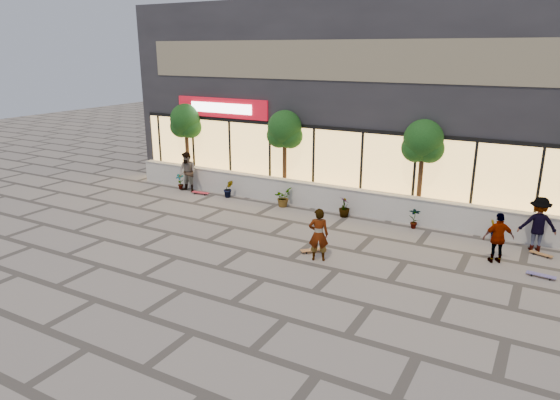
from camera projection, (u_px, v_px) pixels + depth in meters
The scene contains 20 objects.
ground at pixel (263, 279), 14.54m from camera, with size 80.00×80.00×0.00m, color gray.
planter_wall at pixel (352, 201), 20.24m from camera, with size 22.00×0.42×1.04m.
retail_building at pixel (397, 97), 23.75m from camera, with size 24.00×9.17×8.50m.
shrub_a at pixel (180, 181), 23.78m from camera, with size 0.43×0.29×0.81m, color black.
shrub_b at pixel (228, 189), 22.47m from camera, with size 0.45×0.36×0.81m, color black.
shrub_c at pixel (283, 197), 21.17m from camera, with size 0.73×0.63×0.81m, color black.
shrub_d at pixel (344, 207), 19.86m from camera, with size 0.45×0.45×0.81m, color black.
shrub_e at pixel (414, 218), 18.56m from camera, with size 0.43×0.29×0.81m, color black.
shrub_f at pixel (495, 231), 17.26m from camera, with size 0.45×0.36×0.81m, color black.
tree_west at pixel (186, 123), 24.31m from camera, with size 1.60×1.50×3.92m.
tree_midwest at pixel (285, 132), 21.74m from camera, with size 1.60×1.50×3.92m.
tree_mideast at pixel (423, 144), 18.95m from camera, with size 1.60×1.50×3.92m.
skater_center at pixel (318, 235), 15.63m from camera, with size 0.63×0.41×1.72m, color silver.
skater_left at pixel (188, 172), 23.21m from camera, with size 0.91×0.71×1.87m, color #92775E.
skater_right_near at pixel (498, 238), 15.48m from camera, with size 0.95×0.40×1.63m, color white.
skater_right_far at pixel (538, 224), 16.39m from camera, with size 1.19×0.68×1.84m, color #933A1A.
skateboard_center at pixel (314, 250), 16.44m from camera, with size 0.77×0.77×0.10m.
skateboard_left at pixel (201, 193), 23.01m from camera, with size 0.87×0.31×0.10m.
skateboard_right_near at pixel (541, 254), 16.16m from camera, with size 0.73×0.40×0.09m.
skateboard_right_far at pixel (541, 275), 14.63m from camera, with size 0.82×0.28×0.10m.
Camera 1 is at (6.87, -11.33, 6.44)m, focal length 32.00 mm.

